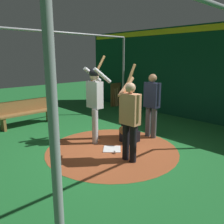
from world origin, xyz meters
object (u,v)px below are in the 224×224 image
umpire (152,102)px  bat_rack (119,95)px  home_plate (112,149)px  baseball_0 (95,135)px  visitor (130,117)px  catcher (129,129)px  baseball_1 (115,152)px  bench (26,112)px  batter (95,97)px

umpire → bat_rack: 4.48m
home_plate → baseball_0: bearing=-107.3°
visitor → baseball_0: size_ratio=28.08×
visitor → umpire: bearing=-161.6°
catcher → visitor: visitor is taller
bat_rack → umpire: bearing=56.7°
bat_rack → baseball_1: bat_rack is taller
catcher → bat_rack: bearing=-131.8°
catcher → visitor: bearing=43.2°
catcher → visitor: size_ratio=0.46×
home_plate → umpire: umpire is taller
visitor → bat_rack: size_ratio=1.98×
bench → baseball_0: size_ratio=24.24×
home_plate → visitor: (0.14, 0.70, 0.98)m
umpire → baseball_1: 1.83m
batter → visitor: (0.24, 1.45, -0.21)m
visitor → baseball_0: 2.04m
baseball_0 → baseball_1: same height
visitor → bench: bearing=-86.6°
home_plate → baseball_1: bearing=62.8°
catcher → umpire: bearing=168.5°
batter → baseball_0: size_ratio=30.51×
umpire → bat_rack: (-2.44, -3.72, -0.51)m
batter → catcher: size_ratio=2.37×
bench → baseball_0: 2.61m
batter → bat_rack: (-3.78, -2.90, -0.71)m
umpire → bench: umpire is taller
batter → baseball_0: (-0.23, -0.29, -1.16)m
bat_rack → baseball_1: bearing=44.1°
batter → bat_rack: bearing=-142.5°
bench → catcher: bearing=111.2°
baseball_0 → baseball_1: 1.35m
home_plate → baseball_0: (-0.33, -1.04, 0.03)m
baseball_0 → umpire: bearing=134.7°
batter → baseball_0: 1.22m
home_plate → bench: (0.62, -3.44, 0.44)m
batter → visitor: batter is taller
batter → visitor: bearing=80.6°
catcher → bench: 3.61m
batter → baseball_1: batter is taller
baseball_0 → batter: bearing=52.4°
home_plate → bat_rack: bat_rack is taller
catcher → visitor: 1.29m
bat_rack → baseball_0: size_ratio=14.20×
home_plate → batter: (-0.10, -0.75, 1.19)m
baseball_1 → baseball_0: bearing=-109.2°
bat_rack → batter: bearing=37.5°
visitor → bat_rack: bearing=-135.9°
catcher → bench: size_ratio=0.53×
batter → umpire: batter is taller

